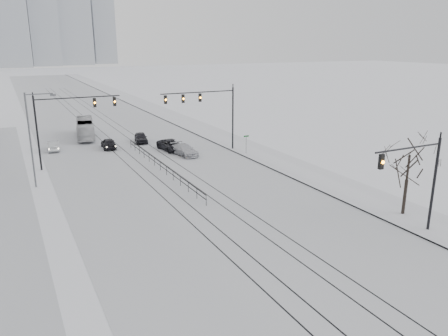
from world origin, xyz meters
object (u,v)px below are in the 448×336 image
(traffic_mast_near, at_px, (420,175))
(box_truck, at_px, (85,128))
(sedan_sb_outer, at_px, (53,146))
(sedan_nb_right, at_px, (185,150))
(sedan_sb_inner, at_px, (109,143))
(sedan_nb_front, at_px, (171,145))
(bare_tree, at_px, (409,161))
(sedan_nb_far, at_px, (141,138))

(traffic_mast_near, height_order, box_truck, traffic_mast_near)
(sedan_sb_outer, height_order, sedan_nb_right, sedan_nb_right)
(box_truck, bearing_deg, sedan_sb_outer, 59.67)
(traffic_mast_near, distance_m, box_truck, 47.68)
(sedan_sb_inner, distance_m, box_truck, 8.49)
(sedan_sb_inner, bearing_deg, sedan_nb_front, 149.76)
(sedan_nb_right, bearing_deg, bare_tree, -79.38)
(sedan_sb_outer, relative_size, box_truck, 0.39)
(traffic_mast_near, distance_m, sedan_nb_far, 39.61)
(bare_tree, height_order, sedan_nb_front, bare_tree)
(bare_tree, height_order, sedan_sb_outer, bare_tree)
(sedan_nb_front, height_order, sedan_nb_far, sedan_nb_front)
(sedan_sb_inner, xyz_separation_m, sedan_nb_front, (6.97, -4.68, 0.00))
(bare_tree, bearing_deg, sedan_nb_far, 107.39)
(traffic_mast_near, xyz_separation_m, bare_tree, (2.41, 3.00, -0.07))
(sedan_sb_outer, relative_size, sedan_nb_front, 0.78)
(sedan_sb_outer, bearing_deg, traffic_mast_near, 122.17)
(traffic_mast_near, xyz_separation_m, box_truck, (-14.98, 45.15, -3.19))
(sedan_nb_front, bearing_deg, sedan_sb_inner, 139.94)
(traffic_mast_near, distance_m, sedan_nb_right, 29.83)
(sedan_sb_inner, xyz_separation_m, sedan_nb_far, (4.82, 1.63, -0.00))
(bare_tree, height_order, sedan_nb_far, bare_tree)
(sedan_nb_far, bearing_deg, sedan_sb_inner, -151.04)
(sedan_nb_far, bearing_deg, box_truck, 143.50)
(sedan_nb_right, xyz_separation_m, box_truck, (-9.01, 16.18, 0.71))
(bare_tree, relative_size, sedan_sb_inner, 1.52)
(bare_tree, relative_size, sedan_sb_outer, 1.59)
(bare_tree, xyz_separation_m, sedan_nb_far, (-11.10, 35.44, -3.81))
(sedan_nb_far, xyz_separation_m, box_truck, (-6.29, 6.70, 0.69))
(bare_tree, bearing_deg, sedan_sb_inner, 115.20)
(box_truck, bearing_deg, traffic_mast_near, 116.99)
(traffic_mast_near, relative_size, bare_tree, 1.15)
(traffic_mast_near, xyz_separation_m, sedan_nb_front, (-6.54, 32.14, -3.88))
(sedan_sb_outer, bearing_deg, sedan_nb_far, -177.13)
(sedan_nb_right, bearing_deg, traffic_mast_near, -85.62)
(sedan_sb_inner, height_order, sedan_nb_far, sedan_sb_inner)
(sedan_nb_right, bearing_deg, box_truck, 111.87)
(sedan_nb_front, xyz_separation_m, sedan_nb_right, (0.57, -3.17, -0.02))
(sedan_nb_front, relative_size, sedan_nb_right, 1.07)
(sedan_nb_far, height_order, box_truck, box_truck)
(sedan_sb_outer, xyz_separation_m, box_truck, (5.11, 6.31, 0.74))
(sedan_sb_outer, bearing_deg, sedan_nb_right, 149.88)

